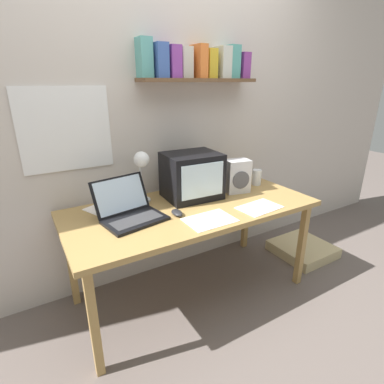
% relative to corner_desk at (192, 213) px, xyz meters
% --- Properties ---
extents(ground_plane, '(12.00, 12.00, 0.00)m').
position_rel_corner_desk_xyz_m(ground_plane, '(0.00, 0.00, -0.65)').
color(ground_plane, '#675B56').
extents(back_wall, '(5.60, 0.24, 2.60)m').
position_rel_corner_desk_xyz_m(back_wall, '(0.00, 0.45, 0.66)').
color(back_wall, beige).
rests_on(back_wall, ground_plane).
extents(corner_desk, '(1.66, 0.77, 0.70)m').
position_rel_corner_desk_xyz_m(corner_desk, '(0.00, 0.00, 0.00)').
color(corner_desk, '#AC854A').
rests_on(corner_desk, ground_plane).
extents(crt_monitor, '(0.39, 0.33, 0.32)m').
position_rel_corner_desk_xyz_m(crt_monitor, '(0.08, 0.14, 0.22)').
color(crt_monitor, black).
rests_on(crt_monitor, corner_desk).
extents(laptop, '(0.41, 0.39, 0.23)m').
position_rel_corner_desk_xyz_m(laptop, '(-0.43, 0.04, 0.11)').
color(laptop, black).
rests_on(laptop, corner_desk).
extents(desk_lamp, '(0.12, 0.17, 0.36)m').
position_rel_corner_desk_xyz_m(desk_lamp, '(-0.26, 0.21, 0.31)').
color(desk_lamp, white).
rests_on(desk_lamp, corner_desk).
extents(juice_glass, '(0.08, 0.08, 0.12)m').
position_rel_corner_desk_xyz_m(juice_glass, '(0.68, 0.12, 0.11)').
color(juice_glass, white).
rests_on(juice_glass, corner_desk).
extents(space_heater, '(0.20, 0.16, 0.25)m').
position_rel_corner_desk_xyz_m(space_heater, '(0.43, 0.07, 0.18)').
color(space_heater, silver).
rests_on(space_heater, corner_desk).
extents(computer_mouse, '(0.06, 0.11, 0.03)m').
position_rel_corner_desk_xyz_m(computer_mouse, '(-0.16, -0.08, 0.07)').
color(computer_mouse, '#232326').
rests_on(computer_mouse, corner_desk).
extents(open_notebook, '(0.28, 0.27, 0.00)m').
position_rel_corner_desk_xyz_m(open_notebook, '(-0.51, 0.26, 0.06)').
color(open_notebook, white).
rests_on(open_notebook, corner_desk).
extents(printed_handout, '(0.30, 0.21, 0.00)m').
position_rel_corner_desk_xyz_m(printed_handout, '(0.37, -0.25, 0.06)').
color(printed_handout, white).
rests_on(printed_handout, corner_desk).
extents(loose_paper_near_monitor, '(0.30, 0.21, 0.00)m').
position_rel_corner_desk_xyz_m(loose_paper_near_monitor, '(-0.02, -0.24, 0.06)').
color(loose_paper_near_monitor, white).
rests_on(loose_paper_near_monitor, corner_desk).
extents(floor_cushion, '(0.47, 0.47, 0.09)m').
position_rel_corner_desk_xyz_m(floor_cushion, '(1.14, -0.06, -0.60)').
color(floor_cushion, '#CBB885').
rests_on(floor_cushion, ground_plane).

